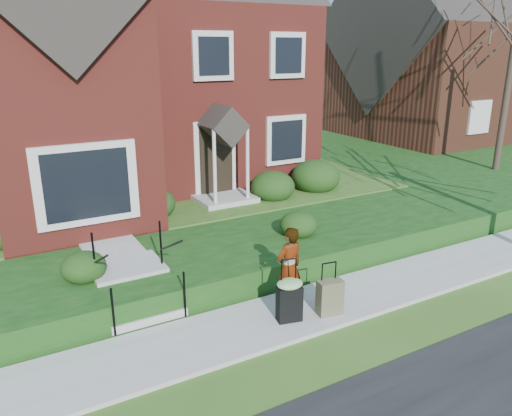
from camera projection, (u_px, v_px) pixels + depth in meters
ground at (294, 315)px, 9.42m from camera, size 120.00×120.00×0.00m
sidewalk at (294, 313)px, 9.41m from camera, size 60.00×1.60×0.08m
terrace at (227, 164)px, 20.23m from camera, size 44.00×20.00×0.60m
walkway at (96, 227)px, 12.20m from camera, size 1.20×6.00×0.06m
main_house at (123, 33)px, 15.66m from camera, size 10.40×10.20×9.40m
neighbour_house at (444, 38)px, 24.42m from camera, size 9.40×8.00×9.20m
front_steps at (134, 284)px, 9.63m from camera, size 1.40×2.02×1.50m
foundation_shrubs at (213, 196)px, 13.29m from camera, size 10.10×4.18×1.05m
woman at (289, 267)px, 9.38m from camera, size 0.63×0.46×1.60m
suitcase_black at (289, 297)px, 8.97m from camera, size 0.57×0.50×1.19m
suitcase_olive at (330, 297)px, 9.23m from camera, size 0.50×0.33×1.01m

